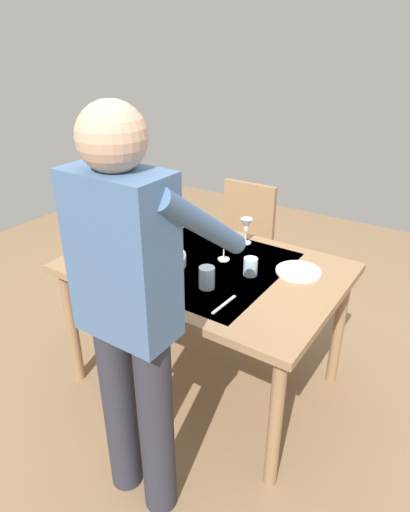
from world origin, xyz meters
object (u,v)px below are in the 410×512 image
object	(u,v)px
chair_near	(241,239)
water_cup_near_left	(250,267)
person_server	(131,309)
dining_table	(205,278)
wine_glass_left	(224,242)
serving_bowl_pasta	(157,259)
water_cup_near_right	(153,213)
water_cup_far_left	(207,278)
wine_glass_right	(246,226)
wine_bottle	(132,221)
dinner_plate_near	(298,271)

from	to	relation	value
chair_near	water_cup_near_left	bearing A→B (deg)	121.50
chair_near	person_server	world-z (taller)	person_server
dining_table	person_server	size ratio (longest dim) A/B	0.83
dining_table	wine_glass_left	distance (m)	0.22
dining_table	serving_bowl_pasta	bearing A→B (deg)	34.31
water_cup_near_right	water_cup_far_left	bearing A→B (deg)	145.65
dining_table	serving_bowl_pasta	world-z (taller)	serving_bowl_pasta
wine_glass_right	water_cup_near_right	bearing A→B (deg)	2.19
person_server	wine_bottle	bearing A→B (deg)	-47.81
wine_glass_left	water_cup_near_right	size ratio (longest dim) A/B	1.42
chair_near	wine_glass_right	xyz separation A→B (m)	(-0.30, 0.51, 0.35)
water_cup_near_left	water_cup_near_right	world-z (taller)	water_cup_near_right
chair_near	person_server	bearing A→B (deg)	105.04
water_cup_near_right	serving_bowl_pasta	distance (m)	0.63
water_cup_far_left	dinner_plate_near	xyz separation A→B (m)	(-0.30, -0.38, -0.05)
water_cup_near_left	serving_bowl_pasta	bearing A→B (deg)	20.92
water_cup_far_left	wine_glass_left	bearing A→B (deg)	-73.75
person_server	serving_bowl_pasta	size ratio (longest dim) A/B	5.63
chair_near	wine_glass_left	world-z (taller)	wine_glass_left
wine_glass_right	water_cup_near_left	world-z (taller)	wine_glass_right
wine_glass_left	water_cup_far_left	xyz separation A→B (m)	(-0.09, 0.29, -0.05)
water_cup_near_right	dinner_plate_near	distance (m)	1.08
chair_near	serving_bowl_pasta	bearing A→B (deg)	92.99
wine_glass_right	dinner_plate_near	xyz separation A→B (m)	(-0.40, 0.16, -0.10)
wine_glass_left	dinner_plate_near	world-z (taller)	wine_glass_left
water_cup_far_left	serving_bowl_pasta	bearing A→B (deg)	-8.66
dining_table	chair_near	world-z (taller)	chair_near
person_server	dinner_plate_near	world-z (taller)	person_server
person_server	dinner_plate_near	xyz separation A→B (m)	(-0.27, -0.93, -0.19)
water_cup_near_right	serving_bowl_pasta	world-z (taller)	water_cup_near_right
chair_near	serving_bowl_pasta	world-z (taller)	chair_near
dining_table	water_cup_far_left	world-z (taller)	water_cup_far_left
chair_near	wine_bottle	distance (m)	0.93
dining_table	dinner_plate_near	size ratio (longest dim) A/B	6.10
chair_near	dinner_plate_near	world-z (taller)	chair_near
chair_near	water_cup_near_right	world-z (taller)	chair_near
person_server	chair_near	bearing A→B (deg)	-74.96
dining_table	water_cup_near_right	world-z (taller)	water_cup_near_right
water_cup_far_left	water_cup_near_left	bearing A→B (deg)	-116.29
serving_bowl_pasta	dinner_plate_near	world-z (taller)	serving_bowl_pasta
wine_bottle	water_cup_near_left	world-z (taller)	wine_bottle
wine_glass_right	serving_bowl_pasta	bearing A→B (deg)	63.06
serving_bowl_pasta	chair_near	bearing A→B (deg)	-87.01
chair_near	wine_glass_left	bearing A→B (deg)	112.17
wine_glass_right	dinner_plate_near	world-z (taller)	wine_glass_right
water_cup_near_left	dining_table	bearing A→B (deg)	7.73
wine_bottle	water_cup_far_left	bearing A→B (deg)	160.66
dinner_plate_near	dining_table	bearing A→B (deg)	23.23
person_server	wine_glass_left	size ratio (longest dim) A/B	11.19
chair_near	water_cup_near_right	size ratio (longest dim) A/B	8.59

